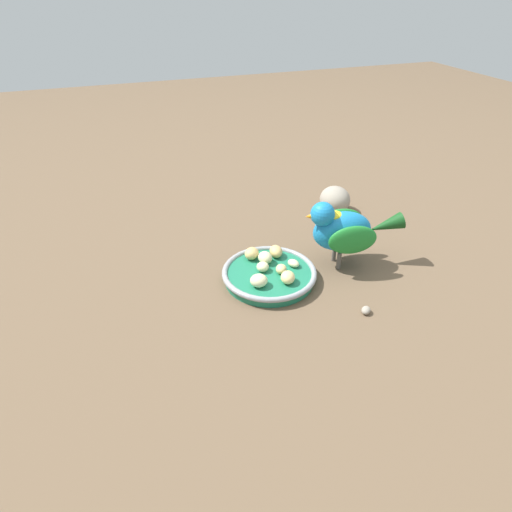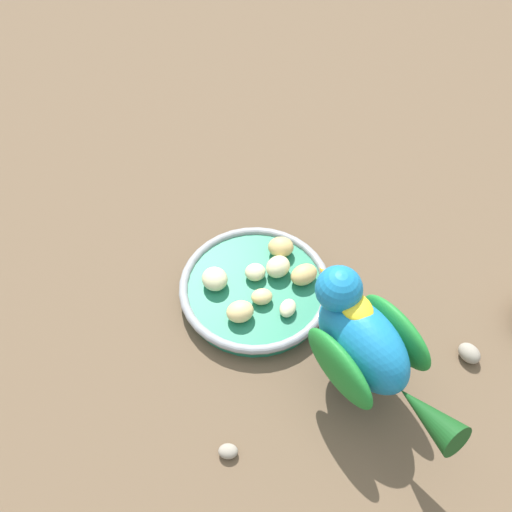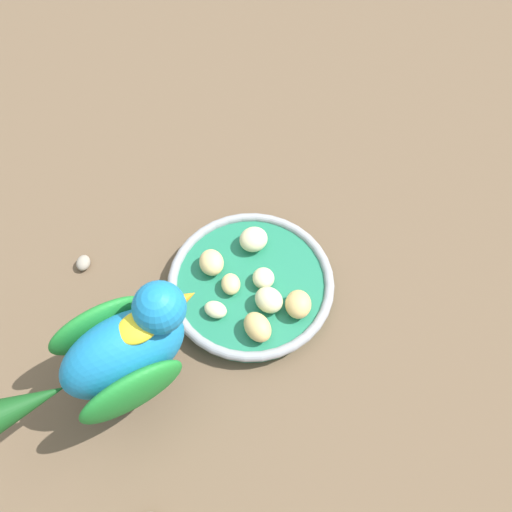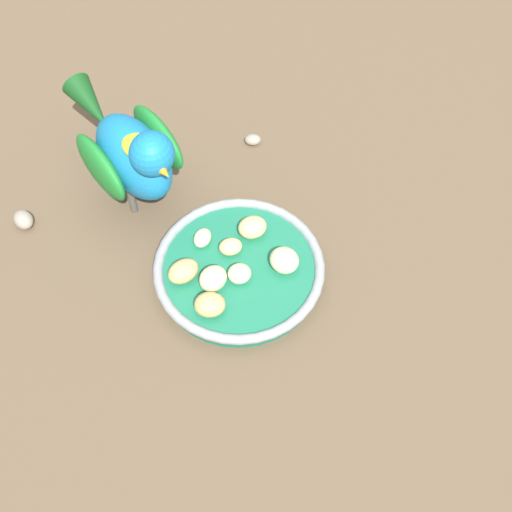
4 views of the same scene
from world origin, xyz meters
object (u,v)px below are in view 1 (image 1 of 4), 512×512
apple_piece_1 (281,269)px  apple_piece_3 (293,263)px  apple_piece_2 (262,266)px  pebble_0 (342,229)px  apple_piece_5 (288,277)px  parrot (344,229)px  apple_piece_4 (259,281)px  pebble_1 (366,310)px  apple_piece_0 (265,258)px  feeding_bowl (269,274)px  apple_piece_7 (252,253)px  apple_piece_6 (276,251)px  rock_large (335,200)px

apple_piece_1 → apple_piece_3: size_ratio=1.01×
apple_piece_2 → pebble_0: size_ratio=0.94×
apple_piece_5 → parrot: (-0.05, 0.14, 0.06)m
apple_piece_4 → parrot: bearing=101.0°
pebble_1 → apple_piece_0: bearing=-146.9°
feeding_bowl → parrot: (-0.00, 0.17, 0.07)m
apple_piece_0 → apple_piece_7: size_ratio=0.98×
parrot → pebble_1: parrot is taller
apple_piece_1 → apple_piece_2: bearing=-124.9°
apple_piece_4 → pebble_1: apple_piece_4 is taller
feeding_bowl → apple_piece_5: 0.05m
apple_piece_7 → parrot: (0.06, 0.18, 0.06)m
apple_piece_5 → apple_piece_0: bearing=-167.8°
apple_piece_3 → apple_piece_1: bearing=-68.9°
apple_piece_0 → pebble_0: bearing=111.0°
apple_piece_6 → apple_piece_7: same height
apple_piece_4 → pebble_1: bearing=53.6°
apple_piece_3 → pebble_0: 0.22m
apple_piece_2 → pebble_1: size_ratio=1.26×
parrot → rock_large: 0.26m
apple_piece_6 → apple_piece_7: size_ratio=1.07×
apple_piece_2 → rock_large: 0.36m
parrot → pebble_0: size_ratio=7.73×
apple_piece_3 → parrot: 0.13m
apple_piece_1 → pebble_1: 0.19m
apple_piece_2 → apple_piece_4: (0.05, -0.03, 0.00)m
apple_piece_6 → pebble_0: bearing=110.0°
parrot → pebble_1: (0.16, -0.03, -0.08)m
feeding_bowl → apple_piece_2: 0.02m
feeding_bowl → apple_piece_6: (-0.05, 0.04, 0.02)m
apple_piece_6 → apple_piece_7: 0.05m
parrot → apple_piece_1: bearing=14.5°
apple_piece_1 → apple_piece_6: apple_piece_6 is taller
feeding_bowl → apple_piece_6: apple_piece_6 is taller
apple_piece_2 → rock_large: (-0.22, 0.28, 0.00)m
apple_piece_7 → pebble_0: apple_piece_7 is taller
apple_piece_7 → pebble_1: bearing=33.9°
apple_piece_5 → parrot: bearing=108.3°
rock_large → pebble_0: rock_large is taller
apple_piece_3 → rock_large: bearing=136.3°
pebble_0 → apple_piece_3: bearing=-56.3°
feeding_bowl → pebble_0: bearing=117.8°
rock_large → pebble_0: (0.11, -0.03, -0.02)m
parrot → pebble_1: size_ratio=10.33×
feeding_bowl → apple_piece_6: 0.06m
apple_piece_1 → apple_piece_4: (0.03, -0.06, 0.00)m
apple_piece_4 → parrot: 0.21m
apple_piece_1 → apple_piece_6: bearing=167.9°
apple_piece_0 → rock_large: rock_large is taller
feeding_bowl → parrot: bearing=91.2°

